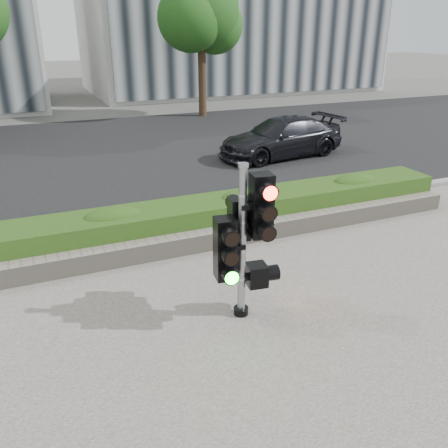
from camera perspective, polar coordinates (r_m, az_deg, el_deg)
The scene contains 9 objects.
ground at distance 7.26m, azimuth 0.56°, elevation -9.57°, with size 120.00×120.00×0.00m, color #51514C.
sidewalk at distance 5.55m, azimuth 11.86°, elevation -21.97°, with size 16.00×11.00×0.03m, color #9E9389.
road at distance 16.28m, azimuth -13.93°, elevation 8.23°, with size 60.00×13.00×0.02m, color black.
curb at distance 9.88m, azimuth -6.83°, elevation -0.24°, with size 60.00×0.25×0.12m, color gray.
stone_wall at distance 8.73m, azimuth -4.47°, elevation -2.32°, with size 12.00×0.32×0.34m, color gray.
hedge at distance 9.23m, azimuth -5.83°, elevation 0.21°, with size 12.00×1.00×0.68m, color #527C26.
tree_right at distance 22.63m, azimuth -2.87°, elevation 24.12°, with size 4.10×3.58×6.53m.
traffic_signal at distance 6.43m, azimuth 2.37°, elevation -1.25°, with size 0.80×0.62×2.24m.
car_dark at distance 15.42m, azimuth 6.90°, elevation 10.30°, with size 1.70×4.19×1.22m, color black.
Camera 1 is at (-2.49, -5.62, 3.87)m, focal length 38.00 mm.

